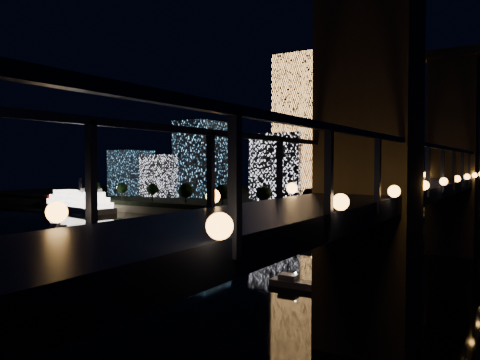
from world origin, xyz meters
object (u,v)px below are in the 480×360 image
object	(u,v)px
truss_bridge	(411,202)
tower_cylindrical	(376,116)
riverboat	(76,202)
tower_rectangular	(302,129)

from	to	relation	value
truss_bridge	tower_cylindrical	bearing A→B (deg)	108.23
tower_cylindrical	riverboat	world-z (taller)	tower_cylindrical
tower_cylindrical	tower_rectangular	size ratio (longest dim) A/B	1.14
tower_cylindrical	truss_bridge	size ratio (longest dim) A/B	0.29
tower_cylindrical	tower_rectangular	bearing A→B (deg)	-165.18
tower_rectangular	riverboat	size ratio (longest dim) A/B	1.25
tower_rectangular	riverboat	xyz separation A→B (m)	(-92.56, -56.83, -34.99)
tower_cylindrical	tower_rectangular	world-z (taller)	tower_cylindrical
riverboat	tower_rectangular	bearing A→B (deg)	31.55
tower_rectangular	truss_bridge	distance (m)	148.29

